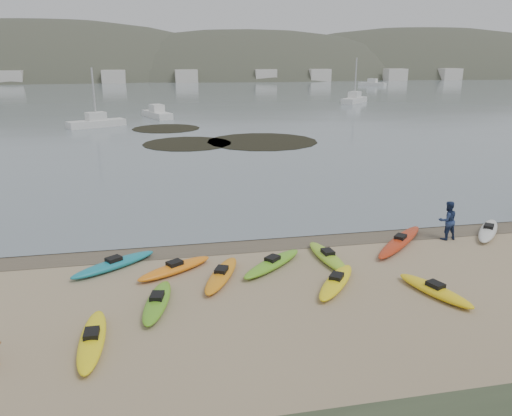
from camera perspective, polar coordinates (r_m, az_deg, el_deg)
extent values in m
plane|color=tan|center=(22.10, 0.00, -3.72)|extent=(600.00, 600.00, 0.00)
plane|color=brown|center=(21.82, 0.16, -3.99)|extent=(60.00, 60.00, 0.00)
plane|color=slate|center=(320.40, -11.08, 15.16)|extent=(1200.00, 1200.00, 0.00)
ellipsoid|color=#99D32A|center=(20.09, 8.18, -5.54)|extent=(1.00, 3.36, 0.34)
ellipsoid|color=teal|center=(19.97, -15.90, -6.20)|extent=(3.33, 2.66, 0.34)
ellipsoid|color=orange|center=(19.10, -9.25, -6.82)|extent=(3.09, 2.32, 0.34)
ellipsoid|color=yellow|center=(18.01, 9.15, -8.33)|extent=(2.49, 3.02, 0.34)
ellipsoid|color=#62B023|center=(16.73, -11.21, -10.50)|extent=(1.32, 3.18, 0.34)
ellipsoid|color=yellow|center=(15.16, -18.22, -14.15)|extent=(0.73, 3.41, 0.34)
ellipsoid|color=#69B925|center=(19.28, 1.89, -6.36)|extent=(3.08, 2.84, 0.34)
ellipsoid|color=orange|center=(18.35, -3.97, -7.65)|extent=(1.99, 3.32, 0.34)
ellipsoid|color=yellow|center=(18.23, 19.76, -8.85)|extent=(1.70, 3.11, 0.34)
ellipsoid|color=#BB3113|center=(22.38, 16.14, -3.69)|extent=(3.89, 3.79, 0.34)
ellipsoid|color=silver|center=(25.17, 25.01, -2.36)|extent=(2.92, 3.13, 0.34)
imported|color=navy|center=(23.54, 21.04, -1.33)|extent=(0.88, 0.70, 1.75)
cylinder|color=black|center=(47.33, -7.86, 7.28)|extent=(8.27, 8.27, 0.04)
cylinder|color=black|center=(48.21, 0.71, 7.61)|extent=(10.58, 10.58, 0.04)
cylinder|color=black|center=(58.00, -10.24, 8.92)|extent=(7.58, 7.58, 0.04)
cube|color=silver|center=(61.21, -17.76, 9.20)|extent=(6.63, 4.59, 0.91)
cube|color=silver|center=(68.84, -11.24, 10.45)|extent=(4.03, 6.93, 0.94)
cube|color=silver|center=(91.78, 11.18, 12.01)|extent=(6.59, 6.98, 1.05)
cube|color=silver|center=(148.84, 13.15, 13.64)|extent=(6.80, 6.99, 1.07)
ellipsoid|color=#384235|center=(220.64, -22.30, 8.90)|extent=(220.00, 120.00, 80.00)
ellipsoid|color=#384235|center=(215.12, -0.90, 10.69)|extent=(200.00, 110.00, 68.00)
ellipsoid|color=#384235|center=(254.05, 18.19, 10.41)|extent=(230.00, 130.00, 76.00)
cube|color=beige|center=(169.67, -25.05, 13.38)|extent=(7.00, 5.00, 4.00)
cube|color=beige|center=(165.96, -16.74, 14.17)|extent=(7.00, 5.00, 4.00)
cube|color=beige|center=(165.69, -8.19, 14.69)|extent=(7.00, 5.00, 4.00)
cube|color=beige|center=(168.86, 0.24, 14.89)|extent=(7.00, 5.00, 4.00)
cube|color=beige|center=(175.29, 8.21, 14.80)|extent=(7.00, 5.00, 4.00)
cube|color=beige|center=(184.64, 15.49, 14.47)|extent=(7.00, 5.00, 4.00)
cube|color=beige|center=(196.49, 21.95, 14.00)|extent=(7.00, 5.00, 4.00)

